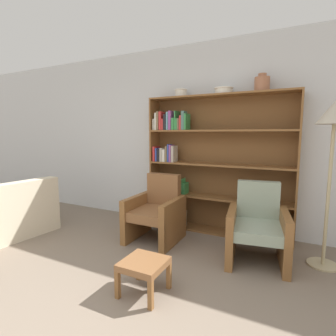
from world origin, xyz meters
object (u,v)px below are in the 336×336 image
Objects in this scene: bookshelf at (204,167)px; floor_lamp at (334,126)px; vase_tall at (262,84)px; armchair_cushioned at (257,227)px; bowl_brass at (181,93)px; armchair_leather at (156,212)px; footstool at (144,266)px; bowl_stoneware at (224,90)px.

floor_lamp is at bearing -16.32° from bookshelf.
armchair_cushioned is at bearing -80.69° from vase_tall.
vase_tall reaches higher than armchair_cushioned.
bowl_brass is 2.15m from armchair_cushioned.
armchair_leather is 1.00× the size of armchair_cushioned.
bowl_brass is 0.22× the size of armchair_leather.
armchair_leather reaches higher than footstool.
footstool is (0.50, -1.12, -0.12)m from armchair_leather.
armchair_leather is at bearing 113.98° from footstool.
footstool is at bearing 45.21° from armchair_cushioned.
vase_tall is 0.26× the size of armchair_cushioned.
bowl_brass reaches higher than bookshelf.
armchair_cushioned is at bearing -26.55° from bowl_brass.
footstool is at bearing -112.18° from vase_tall.
bowl_brass reaches higher than footstool.
bowl_stoneware is 0.30× the size of armchair_cushioned.
bookshelf is 11.07× the size of bowl_brass.
armchair_cushioned is 2.33× the size of footstool.
armchair_leather is at bearing -125.25° from bookshelf.
bowl_stoneware reaches higher than armchair_leather.
armchair_cushioned is at bearing -164.88° from floor_lamp.
floor_lamp is at bearing -18.79° from bowl_stoneware.
bowl_brass is 0.84× the size of vase_tall.
bookshelf reaches higher than floor_lamp.
floor_lamp is (0.78, -0.43, -0.55)m from vase_tall.
armchair_cushioned is at bearing 179.40° from armchair_leather.
armchair_leather is (-0.08, -0.61, -1.65)m from bowl_brass.
bookshelf is at bearing 2.95° from bowl_brass.
vase_tall reaches higher than footstool.
floor_lamp is at bearing 41.36° from footstool.
bowl_brass is at bearing -177.05° from bookshelf.
vase_tall is 1.79m from armchair_cushioned.
bowl_brass is at bearing -35.60° from armchair_cushioned.
footstool is (-0.22, -1.74, -1.76)m from bowl_stoneware.
armchair_leather is 1.24m from footstool.
vase_tall reaches higher than floor_lamp.
bowl_stoneware is 1.16× the size of vase_tall.
armchair_leather is 2.29m from floor_lamp.
bowl_stoneware is at bearing -55.02° from armchair_cushioned.
bowl_stoneware is 1.85m from armchair_cushioned.
armchair_leather is at bearing -153.10° from vase_tall.
vase_tall reaches higher than armchair_leather.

